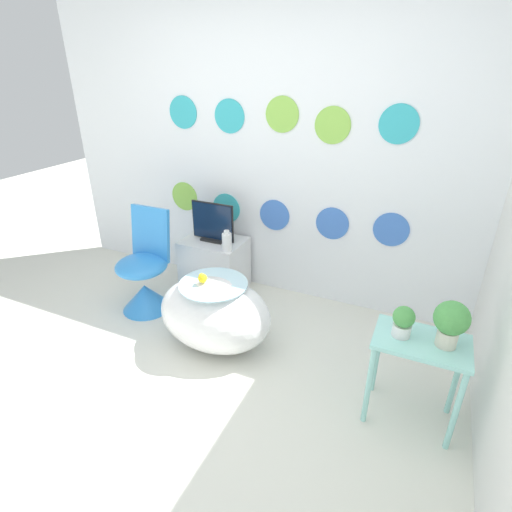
{
  "coord_description": "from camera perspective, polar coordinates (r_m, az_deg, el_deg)",
  "views": [
    {
      "loc": [
        1.2,
        -1.24,
        1.92
      ],
      "look_at": [
        0.23,
        0.87,
        0.79
      ],
      "focal_mm": 28.0,
      "sensor_mm": 36.0,
      "label": 1
    }
  ],
  "objects": [
    {
      "name": "potted_plant_left",
      "position": [
        2.33,
        20.28,
        -8.69
      ],
      "size": [
        0.12,
        0.12,
        0.18
      ],
      "color": "white",
      "rests_on": "side_table"
    },
    {
      "name": "bathtub",
      "position": [
        2.95,
        -5.88,
        -8.18
      ],
      "size": [
        0.85,
        0.59,
        0.54
      ],
      "color": "white",
      "rests_on": "ground_plane"
    },
    {
      "name": "chair",
      "position": [
        3.49,
        -15.64,
        -3.29
      ],
      "size": [
        0.43,
        0.43,
        0.86
      ],
      "color": "#338CE0",
      "rests_on": "ground_plane"
    },
    {
      "name": "vase",
      "position": [
        3.35,
        -4.18,
        2.04
      ],
      "size": [
        0.08,
        0.08,
        0.18
      ],
      "color": "white",
      "rests_on": "tv_cabinet"
    },
    {
      "name": "rubber_duck",
      "position": [
        2.78,
        -7.68,
        -3.11
      ],
      "size": [
        0.06,
        0.07,
        0.08
      ],
      "color": "yellow",
      "rests_on": "bathtub"
    },
    {
      "name": "ground_plane",
      "position": [
        2.58,
        -14.0,
        -23.19
      ],
      "size": [
        12.0,
        12.0,
        0.0
      ],
      "primitive_type": "plane",
      "color": "silver"
    },
    {
      "name": "tv",
      "position": [
        3.53,
        -6.21,
        4.6
      ],
      "size": [
        0.4,
        0.12,
        0.35
      ],
      "color": "black",
      "rests_on": "tv_cabinet"
    },
    {
      "name": "potted_plant_right",
      "position": [
        2.31,
        26.1,
        -8.37
      ],
      "size": [
        0.18,
        0.18,
        0.26
      ],
      "color": "beige",
      "rests_on": "side_table"
    },
    {
      "name": "side_table",
      "position": [
        2.45,
        22.2,
        -13.17
      ],
      "size": [
        0.5,
        0.33,
        0.56
      ],
      "color": "#99E0D8",
      "rests_on": "ground_plane"
    },
    {
      "name": "tv_cabinet",
      "position": [
        3.69,
        -5.93,
        -1.2
      ],
      "size": [
        0.55,
        0.41,
        0.49
      ],
      "color": "silver",
      "rests_on": "ground_plane"
    },
    {
      "name": "wall_back_dotted",
      "position": [
        3.36,
        3.37,
        15.21
      ],
      "size": [
        4.31,
        0.05,
        2.6
      ],
      "color": "white",
      "rests_on": "ground_plane"
    }
  ]
}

